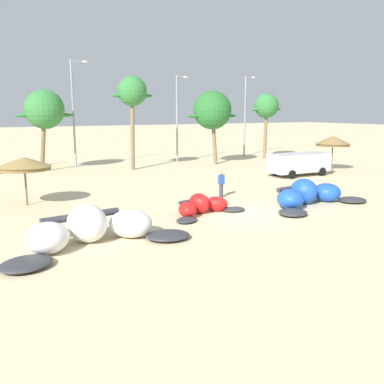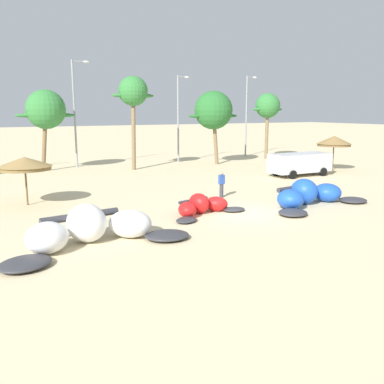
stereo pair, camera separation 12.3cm
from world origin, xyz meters
name	(u,v)px [view 1 (the left image)]	position (x,y,z in m)	size (l,w,h in m)	color
ground_plane	(244,214)	(0.00, 0.00, 0.00)	(260.00, 260.00, 0.00)	beige
kite_far_left	(91,230)	(-8.37, -1.25, 0.61)	(7.96, 4.08, 1.58)	#333338
kite_left	(202,206)	(-1.94, 1.00, 0.40)	(4.70, 2.75, 1.05)	#333338
kite_left_of_center	(309,195)	(4.48, -0.06, 0.56)	(7.20, 3.72, 1.46)	#333338
beach_umbrella_near_van	(24,163)	(-9.66, 7.56, 2.39)	(2.98, 2.98, 2.76)	brown
beach_umbrella_middle	(333,141)	(16.43, 9.52, 2.64)	(3.01, 3.01, 3.09)	brown
parked_van	(298,163)	(11.51, 8.55, 1.09)	(5.26, 2.29, 1.84)	silver
person_near_kites	(221,184)	(1.23, 4.13, 0.82)	(0.36, 0.24, 1.62)	#383842
palm_left	(44,110)	(-6.05, 21.35, 5.34)	(5.12, 3.41, 7.11)	brown
palm_left_of_gap	(132,93)	(0.98, 18.48, 6.81)	(3.93, 2.62, 8.30)	#7F6647
palm_center_left	(212,111)	(9.21, 18.33, 5.28)	(5.61, 3.74, 7.20)	#7F6647
palm_center_right	(266,107)	(17.07, 19.88, 5.70)	(4.06, 2.70, 7.17)	#7F6647
lamppost_west_center	(74,109)	(-3.17, 22.57, 5.46)	(1.66, 0.24, 9.86)	gray
lamppost_east_center	(178,115)	(7.10, 21.68, 4.88)	(1.38, 0.24, 8.78)	gray
lamppost_east	(246,112)	(16.66, 23.11, 5.09)	(1.43, 0.24, 9.19)	gray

